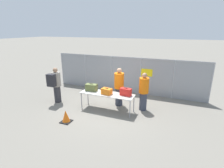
# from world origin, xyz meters

# --- Properties ---
(ground_plane) EXTENTS (120.00, 120.00, 0.00)m
(ground_plane) POSITION_xyz_m (0.00, 0.00, 0.00)
(ground_plane) COLOR slate
(fence_section) EXTENTS (8.65, 0.07, 2.02)m
(fence_section) POSITION_xyz_m (0.01, 2.38, 1.06)
(fence_section) COLOR #9EA0A5
(fence_section) RESTS_ON ground_plane
(inspection_table) EXTENTS (2.39, 0.70, 0.79)m
(inspection_table) POSITION_xyz_m (0.02, -0.20, 0.74)
(inspection_table) COLOR #B2B2AD
(inspection_table) RESTS_ON ground_plane
(suitcase_olive) EXTENTS (0.54, 0.33, 0.34)m
(suitcase_olive) POSITION_xyz_m (-0.79, -0.13, 0.95)
(suitcase_olive) COLOR #566033
(suitcase_olive) RESTS_ON inspection_table
(suitcase_orange) EXTENTS (0.47, 0.35, 0.28)m
(suitcase_orange) POSITION_xyz_m (0.03, -0.27, 0.92)
(suitcase_orange) COLOR orange
(suitcase_orange) RESTS_ON inspection_table
(suitcase_red) EXTENTS (0.49, 0.30, 0.34)m
(suitcase_red) POSITION_xyz_m (0.83, -0.10, 0.95)
(suitcase_red) COLOR red
(suitcase_red) RESTS_ON inspection_table
(traveler_hooded) EXTENTS (0.43, 0.66, 1.73)m
(traveler_hooded) POSITION_xyz_m (-2.64, -0.32, 0.95)
(traveler_hooded) COLOR #2D2D33
(traveler_hooded) RESTS_ON ground_plane
(security_worker_near) EXTENTS (0.44, 0.44, 1.80)m
(security_worker_near) POSITION_xyz_m (0.31, 0.53, 0.93)
(security_worker_near) COLOR #383D4C
(security_worker_near) RESTS_ON ground_plane
(security_worker_far) EXTENTS (0.42, 0.42, 1.70)m
(security_worker_far) POSITION_xyz_m (1.48, 0.45, 0.88)
(security_worker_far) COLOR #383D4C
(security_worker_far) RESTS_ON ground_plane
(utility_trailer) EXTENTS (3.87, 2.14, 0.72)m
(utility_trailer) POSITION_xyz_m (1.18, 5.12, 0.42)
(utility_trailer) COLOR white
(utility_trailer) RESTS_ON ground_plane
(traffic_cone) EXTENTS (0.39, 0.39, 0.49)m
(traffic_cone) POSITION_xyz_m (-1.05, -1.76, 0.23)
(traffic_cone) COLOR black
(traffic_cone) RESTS_ON ground_plane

